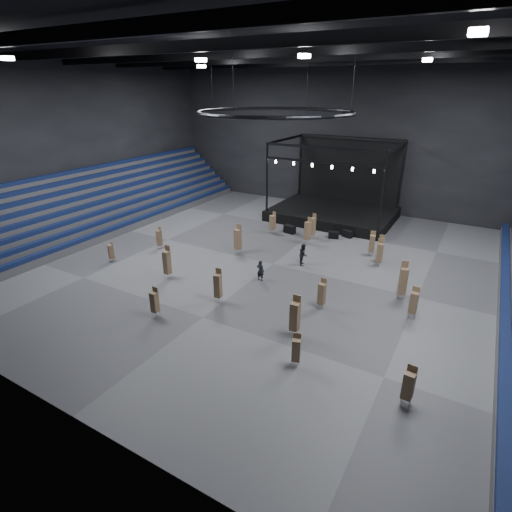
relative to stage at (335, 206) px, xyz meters
The scene contains 33 objects.
floor 16.30m from the stage, 90.00° to the right, with size 50.00×50.00×0.00m, color #555558.
ceiling 23.18m from the stage, 90.00° to the right, with size 50.00×42.00×0.20m, color black.
wall_back 8.93m from the stage, 90.00° to the left, with size 50.00×0.20×18.00m, color black.
wall_front 37.99m from the stage, 90.00° to the right, with size 50.00×0.20×18.00m, color black.
wall_left 30.75m from the stage, 147.00° to the right, with size 0.20×42.00×18.00m, color black.
bleachers_left 28.10m from the stage, 144.71° to the right, with size 7.20×40.00×6.40m.
stage is the anchor object (origin of this frame).
truss_ring 19.93m from the stage, 90.00° to the right, with size 12.30×12.30×5.15m.
roof_girders 22.62m from the stage, 90.00° to the right, with size 49.00×30.35×0.70m.
floodlights 25.28m from the stage, 90.00° to the right, with size 28.60×16.60×0.25m.
flight_case_left 8.32m from the stage, 106.12° to the right, with size 1.28×0.64×0.86m, color black.
flight_case_mid 7.60m from the stage, 70.95° to the right, with size 1.10×0.55×0.73m, color black.
flight_case_right 7.11m from the stage, 59.08° to the right, with size 1.12×0.56×0.75m, color black.
chair_stack_0 20.51m from the stage, 56.27° to the right, with size 0.70×0.70×3.05m.
chair_stack_1 9.78m from the stage, 113.24° to the right, with size 0.69×0.69×2.44m.
chair_stack_2 31.47m from the stage, 63.75° to the right, with size 0.57×0.57×2.31m.
chair_stack_3 12.16m from the stage, 53.88° to the right, with size 0.59×0.59×2.43m.
chair_stack_4 8.24m from the stage, 86.58° to the right, with size 0.61×0.61×2.70m.
chair_stack_5 28.38m from the stage, 95.97° to the right, with size 0.47×0.47×2.23m.
chair_stack_6 21.79m from the stage, 121.57° to the right, with size 0.45×0.45×2.29m.
chair_stack_7 29.28m from the stage, 74.55° to the right, with size 0.58×0.58×2.10m.
chair_stack_8 23.99m from the stage, 105.22° to the right, with size 0.51×0.51×2.90m.
chair_stack_9 24.32m from the stage, 90.81° to the right, with size 0.55×0.55×2.67m.
chair_stack_10 26.34m from the stage, 75.80° to the right, with size 0.56×0.56×2.88m.
chair_stack_11 26.57m from the stage, 119.33° to the right, with size 0.58×0.58×1.97m.
chair_stack_12 16.18m from the stage, 104.72° to the right, with size 0.59×0.59×2.92m.
chair_stack_13 13.59m from the stage, 52.86° to the right, with size 0.54×0.54×2.54m.
chair_stack_14 23.22m from the stage, 57.09° to the right, with size 0.51×0.51×2.36m.
chair_stack_15 14.41m from the stage, 54.54° to the right, with size 0.63×0.63×2.51m.
chair_stack_16 22.46m from the stage, 72.69° to the right, with size 0.50×0.50×2.39m.
chair_stack_17 9.98m from the stage, 86.23° to the right, with size 0.66×0.66×2.78m.
man_center 19.70m from the stage, 88.12° to the right, with size 0.66×0.43×1.80m, color black.
crew_member 15.14m from the stage, 80.85° to the right, with size 0.95×0.74×1.96m, color black.
Camera 1 is at (15.19, -29.37, 14.89)m, focal length 28.00 mm.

